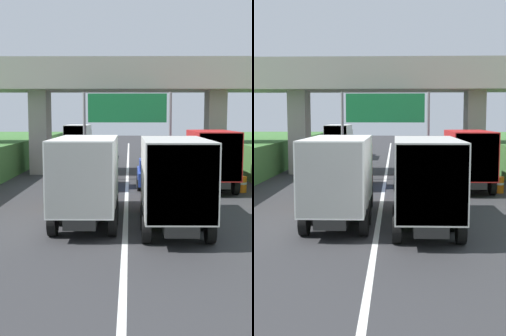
{
  "view_description": "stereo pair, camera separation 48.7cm",
  "coord_description": "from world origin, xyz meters",
  "views": [
    {
      "loc": [
        0.16,
        -2.11,
        4.21
      ],
      "look_at": [
        0.0,
        17.09,
        2.0
      ],
      "focal_mm": 47.18,
      "sensor_mm": 36.0,
      "label": 1
    },
    {
      "loc": [
        0.65,
        -2.1,
        4.21
      ],
      "look_at": [
        0.0,
        17.09,
        2.0
      ],
      "focal_mm": 47.18,
      "sensor_mm": 36.0,
      "label": 2
    }
  ],
  "objects": [
    {
      "name": "lane_centre_stripe",
      "position": [
        0.0,
        24.86,
        0.0
      ],
      "size": [
        0.2,
        89.72,
        0.01
      ],
      "primitive_type": "cube",
      "color": "white",
      "rests_on": "ground"
    },
    {
      "name": "overpass_bridge",
      "position": [
        0.0,
        31.08,
        6.38
      ],
      "size": [
        40.0,
        4.8,
        8.37
      ],
      "color": "#9E998E",
      "rests_on": "ground"
    },
    {
      "name": "overhead_highway_sign",
      "position": [
        0.0,
        27.24,
        4.38
      ],
      "size": [
        5.88,
        0.18,
        5.87
      ],
      "color": "slate",
      "rests_on": "ground"
    },
    {
      "name": "truck_green",
      "position": [
        1.79,
        14.64,
        1.93
      ],
      "size": [
        2.44,
        7.3,
        3.44
      ],
      "color": "black",
      "rests_on": "ground"
    },
    {
      "name": "truck_white",
      "position": [
        -5.14,
        43.95,
        1.93
      ],
      "size": [
        2.44,
        7.3,
        3.44
      ],
      "color": "black",
      "rests_on": "ground"
    },
    {
      "name": "truck_orange",
      "position": [
        -1.51,
        15.52,
        1.93
      ],
      "size": [
        2.44,
        7.3,
        3.44
      ],
      "color": "black",
      "rests_on": "ground"
    },
    {
      "name": "truck_red",
      "position": [
        4.88,
        24.04,
        1.93
      ],
      "size": [
        2.44,
        7.3,
        3.44
      ],
      "color": "black",
      "rests_on": "ground"
    },
    {
      "name": "car_blue",
      "position": [
        1.53,
        24.18,
        0.86
      ],
      "size": [
        1.86,
        4.1,
        1.72
      ],
      "color": "#233D9E",
      "rests_on": "ground"
    },
    {
      "name": "car_silver",
      "position": [
        -1.69,
        24.32,
        0.86
      ],
      "size": [
        1.86,
        4.1,
        1.72
      ],
      "color": "#B2B5B7",
      "rests_on": "ground"
    },
    {
      "name": "construction_barrel_4",
      "position": [
        6.48,
        22.54,
        0.46
      ],
      "size": [
        0.57,
        0.57,
        0.9
      ],
      "color": "orange",
      "rests_on": "ground"
    },
    {
      "name": "construction_barrel_5",
      "position": [
        6.63,
        26.59,
        0.46
      ],
      "size": [
        0.57,
        0.57,
        0.9
      ],
      "color": "orange",
      "rests_on": "ground"
    }
  ]
}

